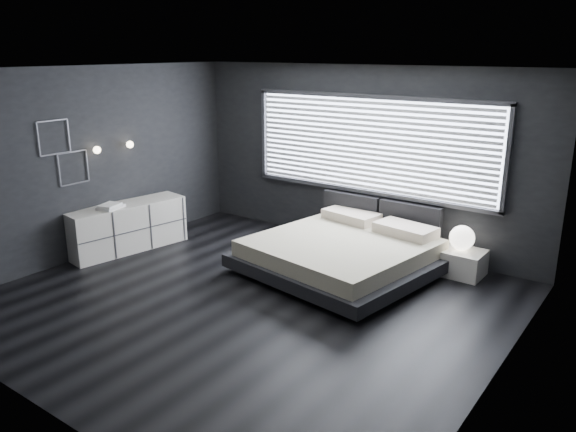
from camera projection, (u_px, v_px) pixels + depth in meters
The scene contains 12 objects.
room at pixel (246, 192), 6.62m from camera, with size 6.04×6.00×2.80m.
window at pixel (370, 145), 8.54m from camera, with size 4.14×0.09×1.52m.
headboard at pixel (380, 214), 8.65m from camera, with size 1.96×0.16×0.52m.
sconce_near at pixel (97, 150), 8.22m from camera, with size 0.18×0.11×0.11m.
sconce_far at pixel (130, 144), 8.68m from camera, with size 0.18×0.11×0.11m.
wall_art_upper at pixel (54, 137), 7.73m from camera, with size 0.01×0.48×0.48m.
wall_art_lower at pixel (74, 168), 8.06m from camera, with size 0.01×0.48×0.48m.
bed at pixel (342, 252), 7.84m from camera, with size 2.72×2.63×0.62m.
nightstand at pixel (461, 262), 7.78m from camera, with size 0.61×0.51×0.36m, color silver.
orb_lamp at pixel (462, 238), 7.71m from camera, with size 0.34×0.34×0.34m, color white.
dresser at pixel (128, 227), 8.71m from camera, with size 0.82×1.90×0.74m.
book_stack at pixel (110, 206), 8.35m from camera, with size 0.33×0.40×0.07m.
Camera 1 is at (4.17, -4.91, 3.03)m, focal length 35.00 mm.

